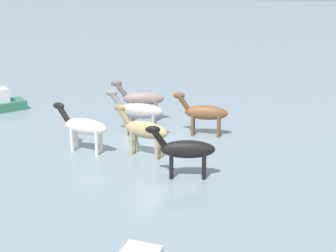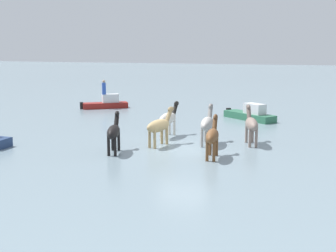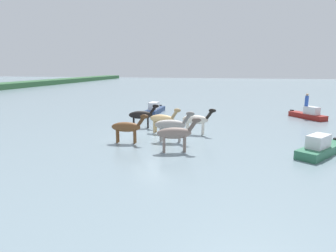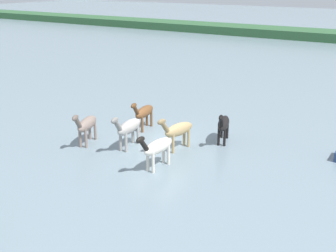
% 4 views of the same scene
% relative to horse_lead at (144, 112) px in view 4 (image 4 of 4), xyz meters
% --- Properties ---
extents(ground_plane, '(214.40, 214.40, 0.00)m').
position_rel_horse_lead_xyz_m(ground_plane, '(1.81, -1.27, -1.02)').
color(ground_plane, gray).
extents(distant_shoreline, '(192.96, 6.00, 2.40)m').
position_rel_horse_lead_xyz_m(distant_shoreline, '(1.81, 42.94, -1.02)').
color(distant_shoreline, '#2F5834').
rests_on(distant_shoreline, ground_plane).
extents(horse_lead, '(0.75, 2.41, 1.86)m').
position_rel_horse_lead_xyz_m(horse_lead, '(0.00, 0.00, 0.00)').
color(horse_lead, brown).
rests_on(horse_lead, ground_plane).
extents(horse_chestnut_trailing, '(1.14, 2.51, 1.96)m').
position_rel_horse_lead_xyz_m(horse_chestnut_trailing, '(-1.27, -3.38, 0.05)').
color(horse_chestnut_trailing, gray).
rests_on(horse_chestnut_trailing, ground_plane).
extents(horse_pinto_flank, '(0.76, 2.45, 1.89)m').
position_rel_horse_lead_xyz_m(horse_pinto_flank, '(3.46, -3.97, 0.02)').
color(horse_pinto_flank, silver).
rests_on(horse_pinto_flank, ground_plane).
extents(horse_rear_stallion, '(0.98, 2.46, 1.90)m').
position_rel_horse_lead_xyz_m(horse_rear_stallion, '(3.14, -1.57, 0.02)').
color(horse_rear_stallion, tan).
rests_on(horse_rear_stallion, ground_plane).
extents(horse_gray_outer, '(1.06, 2.39, 1.86)m').
position_rel_horse_lead_xyz_m(horse_gray_outer, '(4.69, 0.52, 0.00)').
color(horse_gray_outer, black).
rests_on(horse_gray_outer, ground_plane).
extents(horse_dark_mare, '(0.77, 2.58, 2.00)m').
position_rel_horse_lead_xyz_m(horse_dark_mare, '(0.90, -2.68, 0.08)').
color(horse_dark_mare, '#9E9993').
rests_on(horse_dark_mare, ground_plane).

